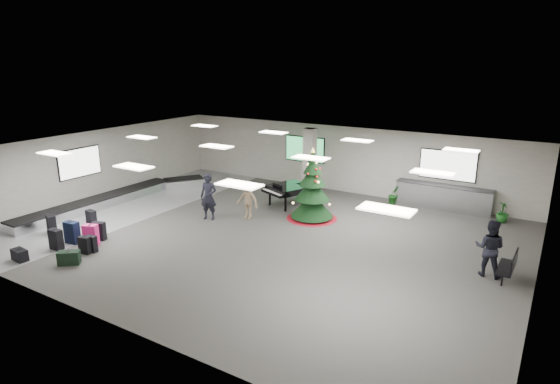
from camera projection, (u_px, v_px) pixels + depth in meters
The scene contains 22 objects.
ground at pixel (262, 235), 17.42m from camera, with size 18.00×18.00×0.00m, color #3D3B37.
room_envelope at pixel (263, 169), 17.52m from camera, with size 18.02×14.02×3.21m.
baggage_carousel at pixel (117, 198), 21.23m from camera, with size 2.28×9.71×0.43m.
service_counter at pixel (443, 197), 20.20m from camera, with size 4.05×0.65×1.08m.
suitcase_0 at pixel (56, 239), 15.99m from camera, with size 0.48×0.29×0.74m.
suitcase_1 at pixel (92, 244), 15.81m from camera, with size 0.38×0.21×0.59m.
pink_suitcase at pixel (91, 235), 16.31m from camera, with size 0.56×0.45×0.79m.
suitcase_3 at pixel (99, 231), 16.84m from camera, with size 0.50×0.37×0.69m.
navy_suitcase at pixel (72, 232), 16.53m from camera, with size 0.54×0.36×0.81m.
suitcase_5 at pixel (52, 225), 17.36m from camera, with size 0.56×0.44×0.77m.
green_duffel at pixel (69, 258), 14.87m from camera, with size 0.72×0.67×0.46m.
suitcase_7 at pixel (85, 245), 15.68m from camera, with size 0.44×0.28×0.61m.
suitcase_8 at pixel (91, 218), 18.26m from camera, with size 0.45×0.30×0.65m.
black_duffel at pixel (20, 255), 15.15m from camera, with size 0.61×0.38×0.40m.
christmas_tree at pixel (312, 195), 18.90m from camera, with size 2.07×2.07×2.95m.
grand_piano at pixel (289, 189), 20.64m from camera, with size 2.06×2.31×1.09m.
bench at pixel (509, 265), 13.76m from camera, with size 0.47×1.32×0.83m.
traveler_a at pixel (209, 197), 18.83m from camera, with size 0.70×0.46×1.91m, color black.
traveler_b at pixel (247, 200), 18.95m from camera, with size 1.04×0.60×1.60m, color #8C7356.
traveler_bench at pixel (490, 248), 13.93m from camera, with size 0.86×0.67×1.77m, color black.
potted_plant_left at pixel (393, 195), 20.99m from camera, with size 0.47×0.38×0.85m, color #133C13.
potted_plant_right at pixel (503, 212), 18.64m from camera, with size 0.47×0.47×0.83m, color #133C13.
Camera 1 is at (9.11, -13.54, 6.34)m, focal length 30.00 mm.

